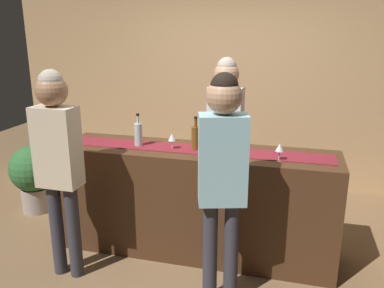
{
  "coord_description": "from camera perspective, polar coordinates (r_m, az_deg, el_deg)",
  "views": [
    {
      "loc": [
        0.83,
        -3.27,
        2.03
      ],
      "look_at": [
        -0.03,
        0.0,
        1.05
      ],
      "focal_mm": 37.1,
      "sensor_mm": 36.0,
      "label": 1
    }
  ],
  "objects": [
    {
      "name": "ground_plane",
      "position": [
        3.93,
        0.51,
        -14.87
      ],
      "size": [
        10.0,
        10.0,
        0.0
      ],
      "primitive_type": "plane",
      "color": "brown"
    },
    {
      "name": "counter_runner_cloth",
      "position": [
        3.52,
        0.55,
        -0.77
      ],
      "size": [
        2.39,
        0.28,
        0.01
      ],
      "primitive_type": "cube",
      "color": "maroon",
      "rests_on": "bar_counter"
    },
    {
      "name": "customer_sipping",
      "position": [
        2.81,
        4.42,
        -3.24
      ],
      "size": [
        0.38,
        0.29,
        1.76
      ],
      "rotation": [
        0.0,
        0.0,
        0.28
      ],
      "color": "#33333D",
      "rests_on": "ground"
    },
    {
      "name": "potted_plant_tall",
      "position": [
        4.86,
        -21.78,
        -3.99
      ],
      "size": [
        0.53,
        0.53,
        0.78
      ],
      "color": "#9E9389",
      "rests_on": "ground"
    },
    {
      "name": "back_wall",
      "position": [
        5.26,
        5.74,
        9.8
      ],
      "size": [
        6.0,
        0.12,
        2.9
      ],
      "primitive_type": "cube",
      "color": "tan",
      "rests_on": "ground"
    },
    {
      "name": "wine_bottle_amber",
      "position": [
        3.49,
        0.54,
        0.93
      ],
      "size": [
        0.07,
        0.07,
        0.3
      ],
      "color": "brown",
      "rests_on": "bar_counter"
    },
    {
      "name": "bartender",
      "position": [
        4.01,
        4.82,
        2.85
      ],
      "size": [
        0.35,
        0.25,
        1.77
      ],
      "rotation": [
        0.0,
        0.0,
        3.07
      ],
      "color": "#26262B",
      "rests_on": "ground"
    },
    {
      "name": "wine_bottle_clear",
      "position": [
        3.64,
        -7.72,
        1.44
      ],
      "size": [
        0.07,
        0.07,
        0.3
      ],
      "color": "#B2C6C1",
      "rests_on": "bar_counter"
    },
    {
      "name": "bar_counter",
      "position": [
        3.7,
        0.53,
        -8.23
      ],
      "size": [
        2.51,
        0.6,
        1.0
      ],
      "primitive_type": "cube",
      "color": "#472B19",
      "rests_on": "ground"
    },
    {
      "name": "wine_glass_near_customer",
      "position": [
        3.51,
        -2.9,
        0.91
      ],
      "size": [
        0.07,
        0.07,
        0.14
      ],
      "color": "silver",
      "rests_on": "bar_counter"
    },
    {
      "name": "customer_browsing",
      "position": [
        3.31,
        -18.74,
        -1.26
      ],
      "size": [
        0.34,
        0.24,
        1.75
      ],
      "rotation": [
        0.0,
        0.0,
        -0.02
      ],
      "color": "#33333D",
      "rests_on": "ground"
    },
    {
      "name": "wine_glass_mid_counter",
      "position": [
        3.28,
        12.48,
        -0.57
      ],
      "size": [
        0.07,
        0.07,
        0.14
      ],
      "color": "silver",
      "rests_on": "bar_counter"
    }
  ]
}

